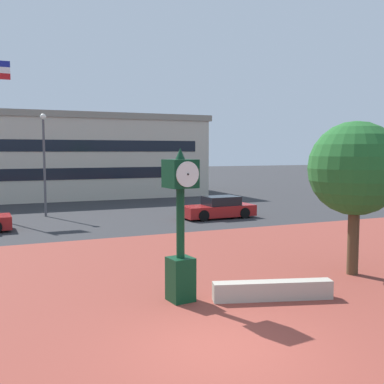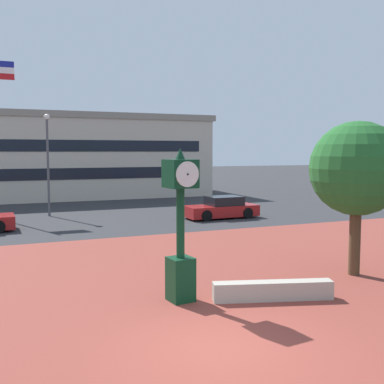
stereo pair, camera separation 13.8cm
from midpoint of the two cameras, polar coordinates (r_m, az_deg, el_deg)
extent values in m
plane|color=#2D2D30|center=(9.75, 3.11, -18.70)|extent=(200.00, 200.00, 0.00)
cube|color=brown|center=(13.40, -5.03, -11.97)|extent=(44.00, 16.38, 0.01)
cube|color=#ADA393|center=(12.62, 9.67, -11.95)|extent=(3.18, 1.30, 0.50)
cube|color=#0C381E|center=(12.27, -1.76, -10.77)|extent=(0.68, 0.68, 1.16)
cylinder|color=#0C381E|center=(11.95, -1.78, -3.85)|extent=(0.22, 0.22, 1.83)
cube|color=#0C381E|center=(11.82, -1.80, 2.30)|extent=(0.81, 0.81, 0.73)
cylinder|color=white|center=(12.16, -2.65, 2.37)|extent=(0.64, 0.11, 0.65)
sphere|color=black|center=(12.17, -2.70, 2.37)|extent=(0.05, 0.05, 0.05)
cylinder|color=white|center=(11.49, -0.89, 2.22)|extent=(0.64, 0.11, 0.65)
sphere|color=black|center=(11.47, -0.84, 2.21)|extent=(0.05, 0.05, 0.05)
cone|color=#0C381E|center=(11.81, -1.80, 4.78)|extent=(0.26, 0.26, 0.30)
cylinder|color=#4C3823|center=(15.54, 19.13, -5.53)|extent=(0.36, 0.36, 2.28)
sphere|color=#236028|center=(15.30, 19.38, 2.79)|extent=(2.96, 2.96, 2.96)
sphere|color=#236028|center=(16.14, 20.22, 1.82)|extent=(1.93, 1.93, 1.93)
cube|color=maroon|center=(27.11, 3.09, -2.32)|extent=(4.36, 1.85, 0.64)
cube|color=black|center=(27.14, 3.49, -1.12)|extent=(2.02, 1.54, 0.56)
cylinder|color=black|center=(25.81, 1.29, -2.95)|extent=(0.65, 0.24, 0.64)
cylinder|color=black|center=(27.25, -0.20, -2.52)|extent=(0.65, 0.24, 0.64)
cylinder|color=black|center=(27.08, 6.39, -2.61)|extent=(0.65, 0.24, 0.64)
cylinder|color=black|center=(28.46, 4.71, -2.22)|extent=(0.65, 0.24, 0.64)
cube|color=beige|center=(42.03, -17.70, 3.94)|extent=(26.17, 10.75, 6.53)
cube|color=gray|center=(42.12, -17.83, 8.73)|extent=(26.69, 10.96, 0.50)
cube|color=black|center=(36.70, -16.84, 2.13)|extent=(23.55, 0.04, 0.90)
cube|color=black|center=(36.66, -16.92, 5.53)|extent=(23.55, 0.04, 0.90)
cylinder|color=#4C4C51|center=(28.96, -17.97, 2.82)|extent=(0.14, 0.14, 5.82)
sphere|color=white|center=(29.01, -18.14, 8.87)|extent=(0.36, 0.36, 0.36)
camera|label=1|loc=(0.07, -90.33, -0.03)|focal=42.96mm
camera|label=2|loc=(0.07, 89.67, 0.03)|focal=42.96mm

